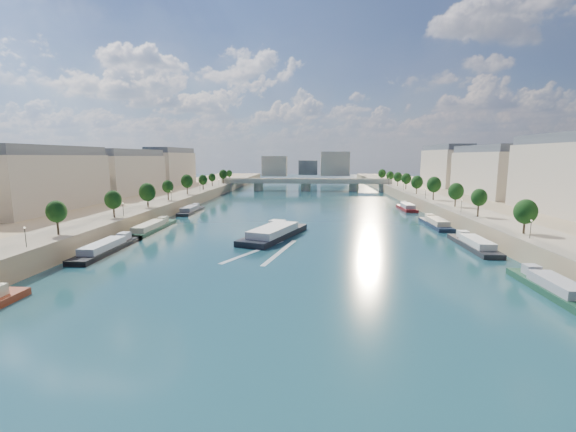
# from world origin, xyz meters

# --- Properties ---
(ground) EXTENTS (700.00, 700.00, 0.00)m
(ground) POSITION_xyz_m (0.00, 100.00, 0.00)
(ground) COLOR #0C2B36
(ground) RESTS_ON ground
(quay_left) EXTENTS (44.00, 520.00, 5.00)m
(quay_left) POSITION_xyz_m (-72.00, 100.00, 2.50)
(quay_left) COLOR #9E8460
(quay_left) RESTS_ON ground
(quay_right) EXTENTS (44.00, 520.00, 5.00)m
(quay_right) POSITION_xyz_m (72.00, 100.00, 2.50)
(quay_right) COLOR #9E8460
(quay_right) RESTS_ON ground
(pave_left) EXTENTS (14.00, 520.00, 0.10)m
(pave_left) POSITION_xyz_m (-57.00, 100.00, 5.05)
(pave_left) COLOR gray
(pave_left) RESTS_ON quay_left
(pave_right) EXTENTS (14.00, 520.00, 0.10)m
(pave_right) POSITION_xyz_m (57.00, 100.00, 5.05)
(pave_right) COLOR gray
(pave_right) RESTS_ON quay_right
(trees_left) EXTENTS (4.80, 268.80, 8.26)m
(trees_left) POSITION_xyz_m (-55.00, 102.00, 10.48)
(trees_left) COLOR #382B1E
(trees_left) RESTS_ON ground
(trees_right) EXTENTS (4.80, 268.80, 8.26)m
(trees_right) POSITION_xyz_m (55.00, 110.00, 10.48)
(trees_right) COLOR #382B1E
(trees_right) RESTS_ON ground
(lamps_left) EXTENTS (0.36, 200.36, 4.28)m
(lamps_left) POSITION_xyz_m (-52.50, 90.00, 7.78)
(lamps_left) COLOR black
(lamps_left) RESTS_ON ground
(lamps_right) EXTENTS (0.36, 200.36, 4.28)m
(lamps_right) POSITION_xyz_m (52.50, 105.00, 7.78)
(lamps_right) COLOR black
(lamps_right) RESTS_ON ground
(buildings_left) EXTENTS (16.00, 226.00, 23.20)m
(buildings_left) POSITION_xyz_m (-85.00, 112.00, 16.45)
(buildings_left) COLOR #B8A68D
(buildings_left) RESTS_ON ground
(buildings_right) EXTENTS (16.00, 226.00, 23.20)m
(buildings_right) POSITION_xyz_m (85.00, 112.00, 16.45)
(buildings_right) COLOR #B8A68D
(buildings_right) RESTS_ON ground
(skyline) EXTENTS (79.00, 42.00, 22.00)m
(skyline) POSITION_xyz_m (3.19, 319.52, 14.66)
(skyline) COLOR #B8A68D
(skyline) RESTS_ON ground
(bridge) EXTENTS (112.00, 12.00, 8.15)m
(bridge) POSITION_xyz_m (0.00, 216.75, 5.08)
(bridge) COLOR #C1B79E
(bridge) RESTS_ON ground
(tour_barge) EXTENTS (18.42, 31.73, 4.15)m
(tour_barge) POSITION_xyz_m (-6.43, 66.20, 1.21)
(tour_barge) COLOR black
(tour_barge) RESTS_ON ground
(wake) EXTENTS (16.12, 25.65, 0.04)m
(wake) POSITION_xyz_m (-6.43, 49.67, 0.02)
(wake) COLOR silver
(wake) RESTS_ON ground
(moored_barges_left) EXTENTS (5.00, 153.06, 3.60)m
(moored_barges_left) POSITION_xyz_m (-45.50, 46.59, 0.84)
(moored_barges_left) COLOR #1C293E
(moored_barges_left) RESTS_ON ground
(moored_barges_right) EXTENTS (5.00, 165.80, 3.60)m
(moored_barges_right) POSITION_xyz_m (45.50, 52.40, 0.84)
(moored_barges_right) COLOR black
(moored_barges_right) RESTS_ON ground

